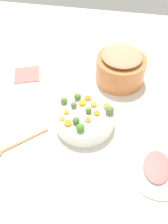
{
  "coord_description": "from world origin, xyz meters",
  "views": [
    {
      "loc": [
        -0.76,
        -0.14,
        1.02
      ],
      "look_at": [
        0.01,
        0.0,
        0.11
      ],
      "focal_mm": 40.37,
      "sensor_mm": 36.0,
      "label": 1
    }
  ],
  "objects_px": {
    "serving_bowl_carrots": "(84,119)",
    "wooden_spoon": "(6,149)",
    "ham_plate": "(158,170)",
    "metal_pot": "(120,69)"
  },
  "relations": [
    {
      "from": "metal_pot",
      "to": "wooden_spoon",
      "type": "height_order",
      "value": "metal_pot"
    },
    {
      "from": "serving_bowl_carrots",
      "to": "wooden_spoon",
      "type": "relative_size",
      "value": 1.18
    },
    {
      "from": "wooden_spoon",
      "to": "ham_plate",
      "type": "relative_size",
      "value": 0.91
    },
    {
      "from": "wooden_spoon",
      "to": "ham_plate",
      "type": "xyz_separation_m",
      "value": [
        0.02,
        -0.69,
        0.0
      ]
    },
    {
      "from": "ham_plate",
      "to": "wooden_spoon",
      "type": "bearing_deg",
      "value": 91.31
    },
    {
      "from": "metal_pot",
      "to": "wooden_spoon",
      "type": "relative_size",
      "value": 1.12
    },
    {
      "from": "serving_bowl_carrots",
      "to": "metal_pot",
      "type": "bearing_deg",
      "value": -21.36
    },
    {
      "from": "serving_bowl_carrots",
      "to": "wooden_spoon",
      "type": "distance_m",
      "value": 0.4
    },
    {
      "from": "metal_pot",
      "to": "wooden_spoon",
      "type": "xyz_separation_m",
      "value": [
        -0.58,
        0.47,
        -0.07
      ]
    },
    {
      "from": "metal_pot",
      "to": "wooden_spoon",
      "type": "distance_m",
      "value": 0.76
    }
  ]
}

